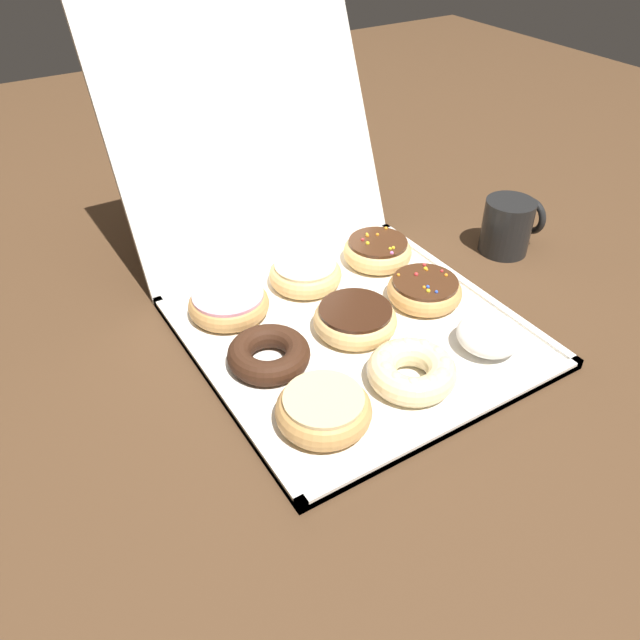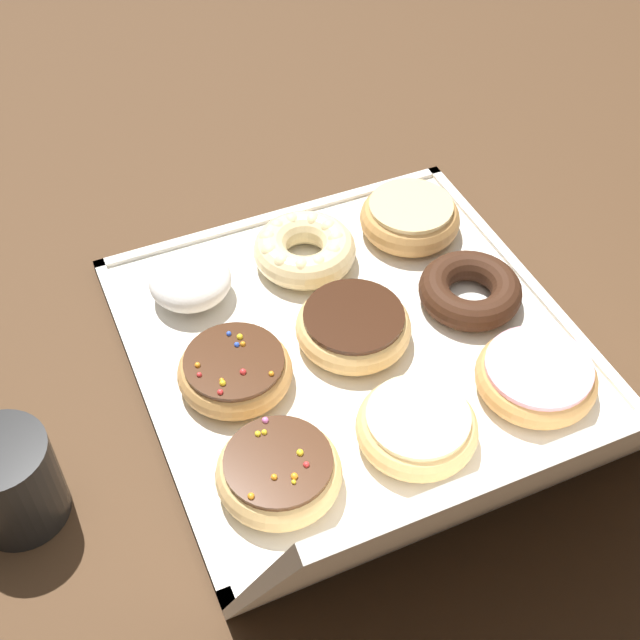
# 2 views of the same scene
# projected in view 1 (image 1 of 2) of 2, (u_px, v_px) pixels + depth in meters

# --- Properties ---
(ground_plane) EXTENTS (3.00, 3.00, 0.00)m
(ground_plane) POSITION_uv_depth(u_px,v_px,m) (354.00, 335.00, 0.89)
(ground_plane) COLOR #4C331E
(donut_box) EXTENTS (0.44, 0.44, 0.01)m
(donut_box) POSITION_uv_depth(u_px,v_px,m) (355.00, 332.00, 0.89)
(donut_box) COLOR silver
(donut_box) RESTS_ON ground
(box_lid_open) EXTENTS (0.44, 0.18, 0.41)m
(box_lid_open) POSITION_uv_depth(u_px,v_px,m) (247.00, 128.00, 0.98)
(box_lid_open) COLOR silver
(box_lid_open) RESTS_ON ground
(glazed_ring_donut_0) EXTENTS (0.11, 0.11, 0.04)m
(glazed_ring_donut_0) POSITION_uv_depth(u_px,v_px,m) (324.00, 409.00, 0.73)
(glazed_ring_donut_0) COLOR tan
(glazed_ring_donut_0) RESTS_ON donut_box
(cruller_donut_1) EXTENTS (0.11, 0.11, 0.04)m
(cruller_donut_1) POSITION_uv_depth(u_px,v_px,m) (414.00, 369.00, 0.79)
(cruller_donut_1) COLOR beige
(cruller_donut_1) RESTS_ON donut_box
(powdered_filled_donut_2) EXTENTS (0.09, 0.09, 0.05)m
(powdered_filled_donut_2) POSITION_uv_depth(u_px,v_px,m) (489.00, 335.00, 0.84)
(powdered_filled_donut_2) COLOR white
(powdered_filled_donut_2) RESTS_ON donut_box
(chocolate_cake_ring_donut_3) EXTENTS (0.11, 0.11, 0.03)m
(chocolate_cake_ring_donut_3) POSITION_uv_depth(u_px,v_px,m) (270.00, 356.00, 0.82)
(chocolate_cake_ring_donut_3) COLOR #381E11
(chocolate_cake_ring_donut_3) RESTS_ON donut_box
(chocolate_frosted_donut_4) EXTENTS (0.12, 0.12, 0.04)m
(chocolate_frosted_donut_4) POSITION_uv_depth(u_px,v_px,m) (357.00, 318.00, 0.88)
(chocolate_frosted_donut_4) COLOR #E5B770
(chocolate_frosted_donut_4) RESTS_ON donut_box
(sprinkle_donut_5) EXTENTS (0.11, 0.11, 0.04)m
(sprinkle_donut_5) POSITION_uv_depth(u_px,v_px,m) (425.00, 290.00, 0.93)
(sprinkle_donut_5) COLOR tan
(sprinkle_donut_5) RESTS_ON donut_box
(pink_frosted_donut_6) EXTENTS (0.12, 0.12, 0.04)m
(pink_frosted_donut_6) POSITION_uv_depth(u_px,v_px,m) (229.00, 303.00, 0.91)
(pink_frosted_donut_6) COLOR tan
(pink_frosted_donut_6) RESTS_ON donut_box
(glazed_ring_donut_7) EXTENTS (0.11, 0.11, 0.04)m
(glazed_ring_donut_7) POSITION_uv_depth(u_px,v_px,m) (303.00, 274.00, 0.96)
(glazed_ring_donut_7) COLOR #E5B770
(glazed_ring_donut_7) RESTS_ON donut_box
(sprinkle_donut_8) EXTENTS (0.11, 0.11, 0.04)m
(sprinkle_donut_8) POSITION_uv_depth(u_px,v_px,m) (378.00, 251.00, 1.02)
(sprinkle_donut_8) COLOR #E5B770
(sprinkle_donut_8) RESTS_ON donut_box
(coffee_mug) EXTENTS (0.10, 0.08, 0.09)m
(coffee_mug) POSITION_uv_depth(u_px,v_px,m) (508.00, 225.00, 1.05)
(coffee_mug) COLOR black
(coffee_mug) RESTS_ON ground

